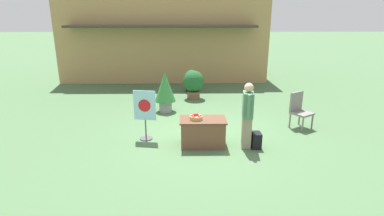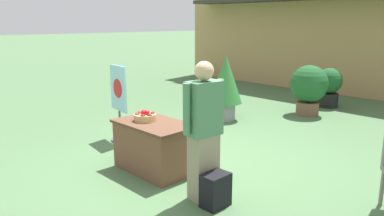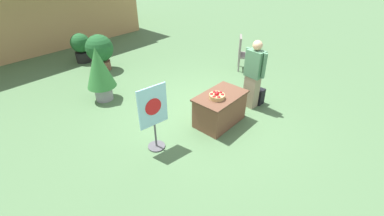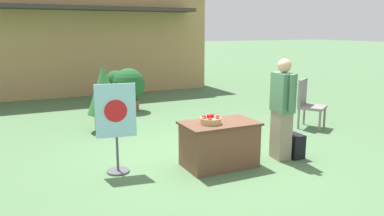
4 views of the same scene
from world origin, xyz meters
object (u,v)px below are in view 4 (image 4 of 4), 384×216
object	(u,v)px
display_table	(219,144)
potted_plant_near_right	(116,86)
poster_board	(116,124)
patio_chair	(308,101)
person_visitor	(282,108)
potted_plant_far_left	(104,94)
backpack	(294,146)
potted_plant_near_left	(129,87)
apple_basket	(211,120)

from	to	relation	value
display_table	potted_plant_near_right	size ratio (longest dim) A/B	1.20
poster_board	patio_chair	size ratio (longest dim) A/B	1.27
person_visitor	potted_plant_near_right	distance (m)	6.26
potted_plant_far_left	poster_board	bearing A→B (deg)	-98.56
backpack	display_table	bearing A→B (deg)	172.04
display_table	potted_plant_near_left	xyz separation A→B (m)	(-0.13, 4.80, 0.31)
backpack	person_visitor	bearing A→B (deg)	167.95
backpack	potted_plant_near_right	xyz separation A→B (m)	(-1.60, 6.17, 0.35)
backpack	potted_plant_far_left	distance (m)	4.19
backpack	poster_board	bearing A→B (deg)	168.00
person_visitor	potted_plant_near_left	bearing A→B (deg)	-68.41
backpack	potted_plant_near_left	world-z (taller)	potted_plant_near_left
patio_chair	backpack	bearing A→B (deg)	-80.87
person_visitor	backpack	bearing A→B (deg)	174.97
potted_plant_near_left	potted_plant_far_left	xyz separation A→B (m)	(-1.07, -1.79, 0.16)
potted_plant_near_right	backpack	bearing A→B (deg)	-75.43
person_visitor	display_table	bearing A→B (deg)	-0.00
poster_board	potted_plant_near_left	size ratio (longest dim) A/B	1.19
poster_board	patio_chair	xyz separation A→B (m)	(4.66, 0.87, -0.18)
display_table	person_visitor	xyz separation A→B (m)	(1.15, -0.14, 0.52)
backpack	potted_plant_near_right	bearing A→B (deg)	104.57
potted_plant_near_right	apple_basket	bearing A→B (deg)	-89.91
display_table	potted_plant_near_right	bearing A→B (deg)	91.84
apple_basket	backpack	xyz separation A→B (m)	(1.59, -0.17, -0.60)
poster_board	backpack	bearing A→B (deg)	86.81
potted_plant_near_right	person_visitor	bearing A→B (deg)	-77.60
poster_board	potted_plant_far_left	xyz separation A→B (m)	(0.39, 2.57, 0.05)
backpack	poster_board	world-z (taller)	poster_board
display_table	potted_plant_far_left	size ratio (longest dim) A/B	0.84
backpack	patio_chair	bearing A→B (deg)	42.27
apple_basket	patio_chair	xyz separation A→B (m)	(3.25, 1.34, -0.20)
patio_chair	potted_plant_far_left	xyz separation A→B (m)	(-4.27, 1.70, 0.23)
patio_chair	potted_plant_near_right	bearing A→B (deg)	-178.14
person_visitor	potted_plant_near_right	bearing A→B (deg)	-70.57
apple_basket	poster_board	distance (m)	1.48
potted_plant_near_left	backpack	bearing A→B (deg)	-72.84
poster_board	potted_plant_far_left	distance (m)	2.60
potted_plant_near_left	patio_chair	bearing A→B (deg)	-47.47
person_visitor	backpack	xyz separation A→B (m)	(0.26, -0.06, -0.69)
potted_plant_near_left	person_visitor	bearing A→B (deg)	-75.43
display_table	potted_plant_near_left	size ratio (longest dim) A/B	1.03
patio_chair	display_table	bearing A→B (deg)	-100.02
patio_chair	potted_plant_near_left	bearing A→B (deg)	-170.60
potted_plant_near_left	potted_plant_near_right	size ratio (longest dim) A/B	1.17
display_table	person_visitor	size ratio (longest dim) A/B	0.70
display_table	potted_plant_far_left	world-z (taller)	potted_plant_far_left
potted_plant_near_right	potted_plant_far_left	size ratio (longest dim) A/B	0.70
display_table	poster_board	world-z (taller)	poster_board
apple_basket	backpack	bearing A→B (deg)	-6.07
potted_plant_near_right	poster_board	bearing A→B (deg)	-104.21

